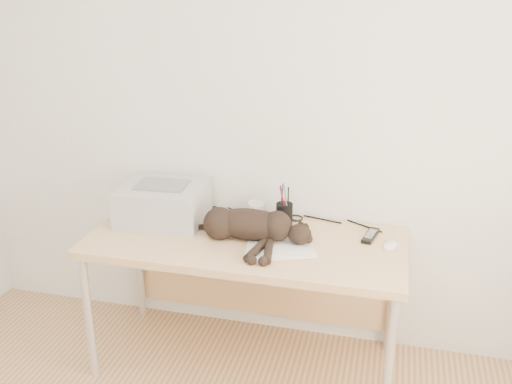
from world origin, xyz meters
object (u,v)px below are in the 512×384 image
(desk, at_px, (250,255))
(mug, at_px, (256,210))
(cat, at_px, (246,226))
(pen_cup, at_px, (284,214))
(printer, at_px, (163,203))
(mouse, at_px, (390,243))

(desk, xyz_separation_m, mug, (-0.01, 0.19, 0.18))
(cat, bearing_deg, pen_cup, 54.24)
(printer, bearing_deg, mug, 18.05)
(desk, height_order, pen_cup, pen_cup)
(printer, bearing_deg, pen_cup, 8.13)
(cat, distance_m, pen_cup, 0.27)
(printer, xyz_separation_m, mug, (0.48, 0.16, -0.06))
(cat, height_order, pen_cup, pen_cup)
(cat, height_order, mug, cat)
(desk, height_order, cat, cat)
(printer, distance_m, cat, 0.51)
(pen_cup, bearing_deg, desk, -140.15)
(cat, relative_size, mug, 7.88)
(mug, height_order, pen_cup, pen_cup)
(desk, xyz_separation_m, mouse, (0.71, 0.01, 0.15))
(desk, height_order, mouse, mouse)
(desk, xyz_separation_m, printer, (-0.49, 0.04, 0.23))
(printer, height_order, mug, printer)
(cat, bearing_deg, mouse, 6.74)
(cat, relative_size, pen_cup, 3.28)
(cat, relative_size, mouse, 7.01)
(pen_cup, height_order, mouse, pen_cup)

